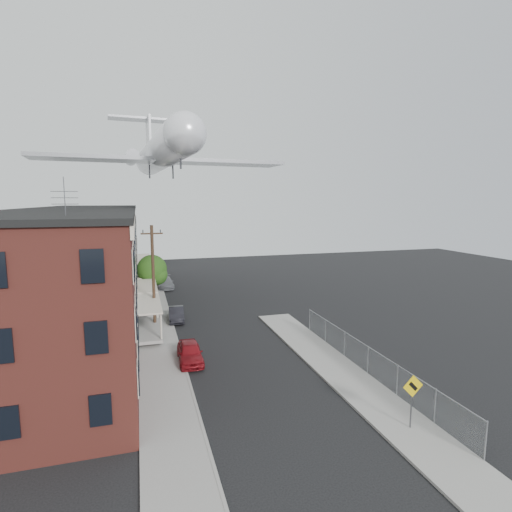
% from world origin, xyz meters
% --- Properties ---
extents(ground, '(120.00, 120.00, 0.00)m').
position_xyz_m(ground, '(0.00, 0.00, 0.00)').
color(ground, black).
rests_on(ground, ground).
extents(sidewalk_left, '(3.00, 62.00, 0.12)m').
position_xyz_m(sidewalk_left, '(-5.50, 24.00, 0.06)').
color(sidewalk_left, gray).
rests_on(sidewalk_left, ground).
extents(sidewalk_right, '(3.00, 26.00, 0.12)m').
position_xyz_m(sidewalk_right, '(5.50, 6.00, 0.06)').
color(sidewalk_right, gray).
rests_on(sidewalk_right, ground).
extents(curb_left, '(0.15, 62.00, 0.14)m').
position_xyz_m(curb_left, '(-4.05, 24.00, 0.07)').
color(curb_left, gray).
rests_on(curb_left, ground).
extents(curb_right, '(0.15, 26.00, 0.14)m').
position_xyz_m(curb_right, '(4.05, 6.00, 0.07)').
color(curb_right, gray).
rests_on(curb_right, ground).
extents(corner_building, '(10.31, 12.30, 12.15)m').
position_xyz_m(corner_building, '(-12.00, 7.00, 5.16)').
color(corner_building, '#3A1912').
rests_on(corner_building, ground).
extents(row_house_a, '(11.98, 7.00, 10.30)m').
position_xyz_m(row_house_a, '(-11.96, 16.50, 5.13)').
color(row_house_a, slate).
rests_on(row_house_a, ground).
extents(row_house_b, '(11.98, 7.00, 10.30)m').
position_xyz_m(row_house_b, '(-11.96, 23.50, 5.13)').
color(row_house_b, slate).
rests_on(row_house_b, ground).
extents(row_house_c, '(11.98, 7.00, 10.30)m').
position_xyz_m(row_house_c, '(-11.96, 30.50, 5.13)').
color(row_house_c, slate).
rests_on(row_house_c, ground).
extents(row_house_d, '(11.98, 7.00, 10.30)m').
position_xyz_m(row_house_d, '(-11.96, 37.50, 5.13)').
color(row_house_d, slate).
rests_on(row_house_d, ground).
extents(row_house_e, '(11.98, 7.00, 10.30)m').
position_xyz_m(row_house_e, '(-11.96, 44.50, 5.13)').
color(row_house_e, slate).
rests_on(row_house_e, ground).
extents(chainlink_fence, '(0.06, 18.06, 1.90)m').
position_xyz_m(chainlink_fence, '(7.00, 5.00, 1.00)').
color(chainlink_fence, gray).
rests_on(chainlink_fence, ground).
extents(warning_sign, '(1.10, 0.11, 2.80)m').
position_xyz_m(warning_sign, '(5.60, -1.03, 1.88)').
color(warning_sign, '#515156').
rests_on(warning_sign, ground).
extents(utility_pole, '(1.80, 0.26, 9.00)m').
position_xyz_m(utility_pole, '(-5.60, 18.00, 4.67)').
color(utility_pole, black).
rests_on(utility_pole, ground).
extents(street_tree, '(3.22, 3.20, 5.20)m').
position_xyz_m(street_tree, '(-5.27, 27.92, 3.45)').
color(street_tree, black).
rests_on(street_tree, ground).
extents(car_near, '(1.73, 4.09, 1.38)m').
position_xyz_m(car_near, '(-3.60, 10.24, 0.69)').
color(car_near, maroon).
rests_on(car_near, ground).
extents(car_mid, '(1.56, 3.91, 1.26)m').
position_xyz_m(car_mid, '(-3.60, 20.16, 0.63)').
color(car_mid, black).
rests_on(car_mid, ground).
extents(car_far, '(1.96, 4.75, 1.38)m').
position_xyz_m(car_far, '(-3.60, 34.74, 0.69)').
color(car_far, slate).
rests_on(car_far, ground).
extents(airplane, '(25.75, 29.40, 8.49)m').
position_xyz_m(airplane, '(-3.93, 29.54, 16.24)').
color(airplane, silver).
rests_on(airplane, ground).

